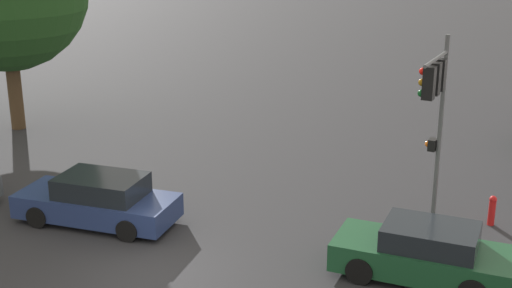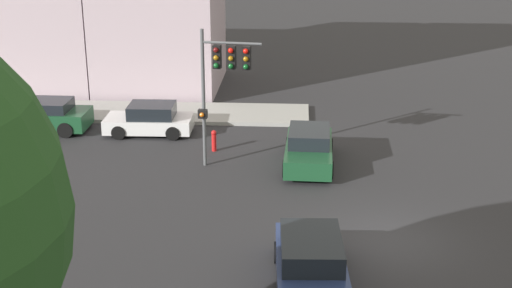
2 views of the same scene
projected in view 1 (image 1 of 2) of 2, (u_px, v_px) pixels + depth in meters
ground_plane at (150, 278)px, 18.02m from camera, size 300.00×300.00×0.00m
traffic_signal at (435, 94)px, 19.91m from camera, size 0.59×2.50×5.53m
crossing_car_0 at (98, 200)px, 21.06m from camera, size 4.84×2.17×1.47m
crossing_car_2 at (424, 253)px, 17.79m from camera, size 4.43×2.04×1.47m
fire_hydrant at (492, 209)px, 20.92m from camera, size 0.22×0.22×0.92m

